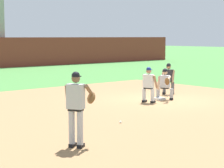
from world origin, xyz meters
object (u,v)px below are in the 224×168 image
at_px(first_baseman, 165,83).
at_px(umpire, 168,77).
at_px(first_base_bag, 160,99).
at_px(baseball, 120,122).
at_px(baserunner, 149,83).
at_px(pitcher, 77,105).

relative_size(first_baseman, umpire, 0.92).
distance_m(first_base_bag, umpire, 1.99).
xyz_separation_m(baseball, baserunner, (3.69, 2.44, 0.76)).
height_order(pitcher, umpire, pitcher).
bearing_deg(baseball, baserunner, 33.44).
height_order(first_baseman, umpire, umpire).
bearing_deg(pitcher, baseball, 29.03).
relative_size(pitcher, first_baseman, 1.39).
bearing_deg(first_base_bag, umpire, 31.06).
height_order(baseball, umpire, umpire).
bearing_deg(umpire, first_baseman, -142.57).
xyz_separation_m(first_base_bag, pitcher, (-7.41, -4.22, 1.01)).
bearing_deg(umpire, pitcher, -150.06).
relative_size(baserunner, umpire, 1.00).
distance_m(baseball, first_baseman, 5.47).
relative_size(pitcher, baserunner, 1.27).
relative_size(first_base_bag, first_baseman, 0.28).
height_order(baseball, first_baseman, first_baseman).
bearing_deg(first_base_bag, first_baseman, -40.55).
bearing_deg(baseball, pitcher, -150.97).
distance_m(baseball, pitcher, 3.34).
bearing_deg(first_baseman, first_base_bag, 139.45).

